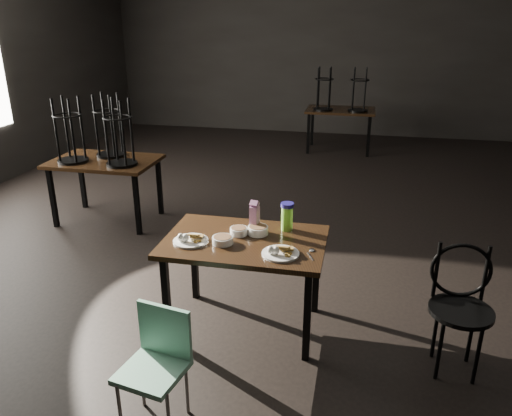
% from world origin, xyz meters
% --- Properties ---
extents(room, '(12.00, 12.04, 3.22)m').
position_xyz_m(room, '(-0.06, 0.01, 2.33)').
color(room, black).
rests_on(room, ground).
extents(main_table, '(1.20, 0.80, 0.75)m').
position_xyz_m(main_table, '(-0.66, -1.10, 0.67)').
color(main_table, black).
rests_on(main_table, ground).
extents(plate_left, '(0.26, 0.26, 0.08)m').
position_xyz_m(plate_left, '(-1.04, -1.22, 0.77)').
color(plate_left, white).
rests_on(plate_left, main_table).
extents(plate_right, '(0.26, 0.26, 0.09)m').
position_xyz_m(plate_right, '(-0.36, -1.29, 0.77)').
color(plate_right, white).
rests_on(plate_right, main_table).
extents(bowl_near, '(0.14, 0.14, 0.05)m').
position_xyz_m(bowl_near, '(-0.72, -1.01, 0.78)').
color(bowl_near, white).
rests_on(bowl_near, main_table).
extents(bowl_far, '(0.16, 0.16, 0.06)m').
position_xyz_m(bowl_far, '(-0.58, -0.98, 0.78)').
color(bowl_far, white).
rests_on(bowl_far, main_table).
extents(bowl_big, '(0.15, 0.15, 0.05)m').
position_xyz_m(bowl_big, '(-0.80, -1.20, 0.78)').
color(bowl_big, white).
rests_on(bowl_big, main_table).
extents(juice_carton, '(0.08, 0.08, 0.25)m').
position_xyz_m(juice_carton, '(-0.62, -0.92, 0.87)').
color(juice_carton, '#7F1767').
rests_on(juice_carton, main_table).
extents(water_bottle, '(0.13, 0.13, 0.22)m').
position_xyz_m(water_bottle, '(-0.38, -0.85, 0.86)').
color(water_bottle, '#91E743').
rests_on(water_bottle, main_table).
extents(spoon, '(0.06, 0.19, 0.01)m').
position_xyz_m(spoon, '(-0.15, -1.19, 0.75)').
color(spoon, silver).
rests_on(spoon, main_table).
extents(bentwood_chair, '(0.42, 0.42, 0.89)m').
position_xyz_m(bentwood_chair, '(0.87, -1.25, 0.53)').
color(bentwood_chair, black).
rests_on(bentwood_chair, ground).
extents(school_chair, '(0.41, 0.41, 0.75)m').
position_xyz_m(school_chair, '(-0.93, -2.18, 0.45)').
color(school_chair, '#7DC3A3').
rests_on(school_chair, ground).
extents(bg_table_left, '(1.20, 0.80, 1.48)m').
position_xyz_m(bg_table_left, '(-2.75, 0.68, 0.78)').
color(bg_table_left, black).
rests_on(bg_table_left, ground).
extents(bg_table_far, '(1.20, 0.80, 1.48)m').
position_xyz_m(bg_table_far, '(-0.26, 4.56, 0.75)').
color(bg_table_far, black).
rests_on(bg_table_far, ground).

